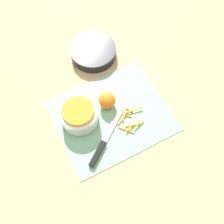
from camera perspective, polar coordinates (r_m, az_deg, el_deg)
The scene contains 7 objects.
ground_plane at distance 1.08m, azimuth 0.00°, elevation -0.83°, with size 4.00×4.00×0.00m, color tan.
cutting_board at distance 1.08m, azimuth 0.00°, elevation -0.76°, with size 0.45×0.38×0.01m.
bowl_speckled at distance 1.04m, azimuth -7.17°, elevation -0.60°, with size 0.15×0.15×0.08m.
bowl_dark at distance 1.23m, azimuth -4.09°, elevation 12.97°, with size 0.21×0.21×0.05m.
knife at distance 1.02m, azimuth -2.31°, elevation -7.47°, with size 0.23×0.18×0.02m.
orange_left at distance 1.07m, azimuth -1.07°, elevation 2.54°, with size 0.07×0.07×0.07m.
peel_pile at distance 1.06m, azimuth 3.79°, elevation -1.68°, with size 0.13×0.12×0.01m.
Camera 1 is at (-0.21, -0.40, 0.98)m, focal length 42.00 mm.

